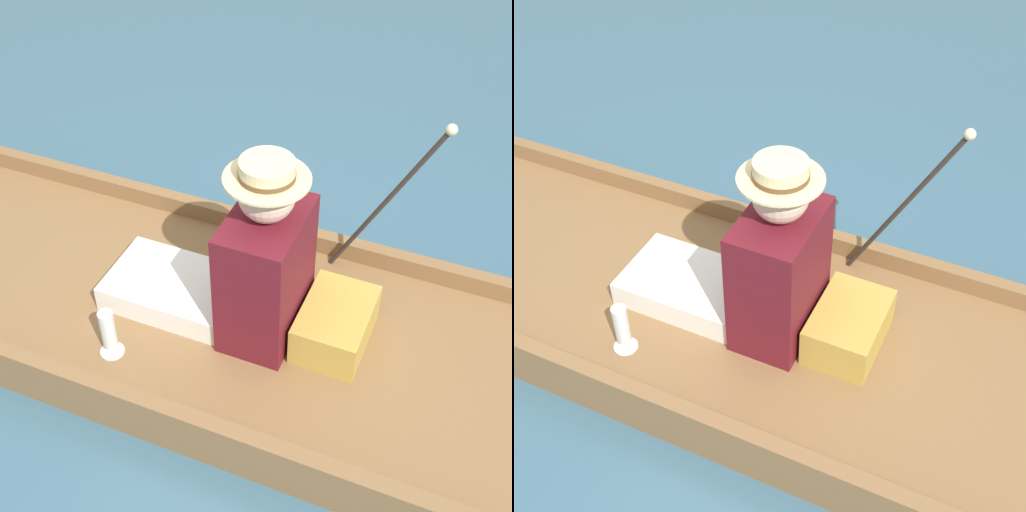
# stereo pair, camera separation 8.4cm
# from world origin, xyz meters

# --- Properties ---
(ground_plane) EXTENTS (16.00, 16.00, 0.00)m
(ground_plane) POSITION_xyz_m (0.00, 0.00, 0.00)
(ground_plane) COLOR #385B70
(punt_boat) EXTENTS (1.14, 3.19, 0.22)m
(punt_boat) POSITION_xyz_m (0.00, 0.00, 0.07)
(punt_boat) COLOR brown
(punt_boat) RESTS_ON ground_plane
(seat_cushion) EXTENTS (0.36, 0.26, 0.17)m
(seat_cushion) POSITION_xyz_m (0.05, -0.47, 0.22)
(seat_cushion) COLOR #B7933D
(seat_cushion) RESTS_ON punt_boat
(seated_person) EXTENTS (0.39, 0.82, 0.79)m
(seated_person) POSITION_xyz_m (0.01, -0.10, 0.41)
(seated_person) COLOR white
(seated_person) RESTS_ON punt_boat
(teddy_bear) EXTENTS (0.24, 0.14, 0.34)m
(teddy_bear) POSITION_xyz_m (0.34, -0.17, 0.29)
(teddy_bear) COLOR tan
(teddy_bear) RESTS_ON punt_boat
(wine_glass) EXTENTS (0.09, 0.09, 0.21)m
(wine_glass) POSITION_xyz_m (-0.34, 0.30, 0.25)
(wine_glass) COLOR silver
(wine_glass) RESTS_ON punt_boat
(walking_cane) EXTENTS (0.04, 0.42, 0.80)m
(walking_cane) POSITION_xyz_m (0.47, -0.55, 0.59)
(walking_cane) COLOR #2D2823
(walking_cane) RESTS_ON punt_boat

